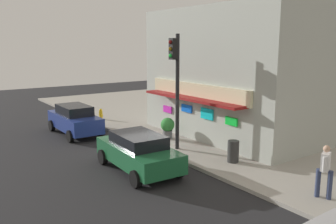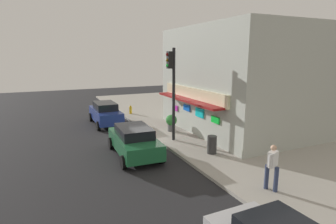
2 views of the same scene
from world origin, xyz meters
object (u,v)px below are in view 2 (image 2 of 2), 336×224
at_px(fire_hydrant, 131,110).
at_px(trash_can, 212,145).
at_px(potted_plant_by_doorway, 171,122).
at_px(traffic_light, 172,82).
at_px(pedestrian, 272,165).
at_px(parked_car_blue, 105,113).
at_px(parked_car_green, 134,141).

distance_m(fire_hydrant, trash_can, 11.37).
bearing_deg(potted_plant_by_doorway, traffic_light, -24.35).
bearing_deg(traffic_light, pedestrian, 5.16).
xyz_separation_m(potted_plant_by_doorway, parked_car_blue, (-4.28, -3.44, 0.08)).
distance_m(fire_hydrant, parked_car_blue, 3.55).
xyz_separation_m(fire_hydrant, parked_car_blue, (2.32, -2.66, 0.37)).
relative_size(trash_can, pedestrian, 0.52).
relative_size(traffic_light, trash_can, 5.81).
bearing_deg(parked_car_blue, traffic_light, 23.23).
bearing_deg(parked_car_green, pedestrian, 29.20).
xyz_separation_m(pedestrian, parked_car_blue, (-13.29, -3.27, -0.27)).
xyz_separation_m(traffic_light, parked_car_green, (1.17, -2.71, -2.78)).
distance_m(traffic_light, pedestrian, 7.62).
height_order(trash_can, pedestrian, pedestrian).
distance_m(fire_hydrant, parked_car_green, 9.98).
bearing_deg(parked_car_green, trash_can, 63.93).
xyz_separation_m(trash_can, pedestrian, (4.26, -0.22, 0.52)).
height_order(trash_can, potted_plant_by_doorway, potted_plant_by_doorway).
relative_size(pedestrian, parked_car_green, 0.40).
bearing_deg(fire_hydrant, parked_car_blue, -48.91).
height_order(fire_hydrant, parked_car_blue, parked_car_blue).
bearing_deg(traffic_light, fire_hydrant, 179.72).
distance_m(fire_hydrant, potted_plant_by_doorway, 6.65).
distance_m(traffic_light, trash_can, 4.26).
height_order(traffic_light, potted_plant_by_doorway, traffic_light).
height_order(fire_hydrant, trash_can, trash_can).
bearing_deg(pedestrian, trash_can, 177.02).
height_order(fire_hydrant, potted_plant_by_doorway, potted_plant_by_doorway).
bearing_deg(trash_can, potted_plant_by_doorway, -179.44).
xyz_separation_m(potted_plant_by_doorway, parked_car_green, (2.99, -3.54, 0.02)).
distance_m(potted_plant_by_doorway, parked_car_green, 4.63).
bearing_deg(fire_hydrant, parked_car_green, -16.04).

